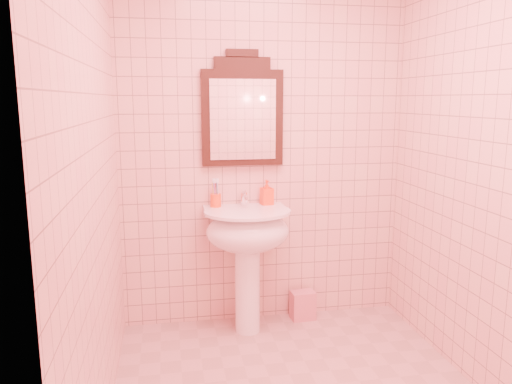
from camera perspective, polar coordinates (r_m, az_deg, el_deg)
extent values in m
cube|color=beige|center=(3.51, 0.87, 4.97)|extent=(2.00, 0.02, 2.50)
cylinder|color=white|center=(3.48, -0.98, -10.35)|extent=(0.17, 0.17, 0.70)
ellipsoid|color=white|center=(3.35, -0.94, -4.55)|extent=(0.56, 0.46, 0.28)
cube|color=white|center=(3.48, -1.39, -2.02)|extent=(0.56, 0.15, 0.05)
cylinder|color=white|center=(3.31, -0.95, -2.29)|extent=(0.58, 0.58, 0.02)
cylinder|color=white|center=(3.46, -1.39, -0.81)|extent=(0.04, 0.04, 0.09)
cylinder|color=white|center=(3.40, -1.25, -0.41)|extent=(0.02, 0.10, 0.02)
cylinder|color=white|center=(3.36, -1.12, -0.90)|extent=(0.02, 0.02, 0.04)
cube|color=white|center=(3.46, -1.42, 0.12)|extent=(0.02, 0.07, 0.01)
cube|color=black|center=(3.45, -1.56, 8.44)|extent=(0.56, 0.05, 0.65)
cube|color=black|center=(3.45, -1.59, 14.52)|extent=(0.38, 0.05, 0.08)
cube|color=black|center=(3.46, -1.60, 15.56)|extent=(0.22, 0.05, 0.05)
cube|color=white|center=(3.42, -1.49, 8.26)|extent=(0.45, 0.01, 0.54)
cylinder|color=#F44014|center=(3.43, -4.63, -0.97)|extent=(0.07, 0.07, 0.09)
cylinder|color=silver|center=(3.42, -4.36, -0.31)|extent=(0.01, 0.01, 0.17)
cylinder|color=#338CD8|center=(3.43, -4.49, -0.28)|extent=(0.01, 0.01, 0.17)
cylinder|color=#E5334C|center=(3.44, -4.73, -0.27)|extent=(0.01, 0.01, 0.17)
cylinder|color=#3FBF59|center=(3.43, -4.90, -0.31)|extent=(0.01, 0.01, 0.17)
cylinder|color=#D8CC4C|center=(3.41, -4.88, -0.35)|extent=(0.01, 0.01, 0.17)
cylinder|color=purple|center=(3.40, -4.67, -0.38)|extent=(0.01, 0.01, 0.17)
cylinder|color=#4C4C59|center=(3.41, -4.44, -0.36)|extent=(0.01, 0.01, 0.17)
imported|color=#FF3C15|center=(3.49, 1.23, -0.05)|extent=(0.09, 0.09, 0.18)
cube|color=#CD7982|center=(3.77, 5.36, -12.75)|extent=(0.18, 0.13, 0.21)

